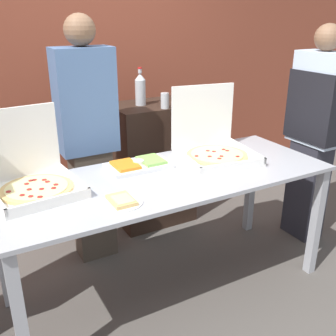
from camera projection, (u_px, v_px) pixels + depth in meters
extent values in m
plane|color=#514C47|center=(168.00, 286.00, 2.74)|extent=(16.00, 16.00, 0.00)
cube|color=brown|center=(78.00, 57.00, 3.61)|extent=(10.00, 0.06, 2.80)
cube|color=#A8AAB2|center=(168.00, 177.00, 2.44)|extent=(2.09, 0.80, 0.02)
cube|color=#A8AAB2|center=(21.00, 324.00, 1.86)|extent=(0.06, 0.06, 0.81)
cube|color=#A8AAB2|center=(316.00, 222.00, 2.75)|extent=(0.06, 0.06, 0.81)
cube|color=#A8AAB2|center=(0.00, 251.00, 2.43)|extent=(0.06, 0.06, 0.81)
cube|color=#A8AAB2|center=(250.00, 186.00, 3.32)|extent=(0.06, 0.06, 0.81)
cube|color=white|center=(37.00, 192.00, 2.18)|extent=(0.49, 0.49, 0.02)
cube|color=white|center=(50.00, 201.00, 2.01)|extent=(0.45, 0.06, 0.04)
cube|color=white|center=(74.00, 178.00, 2.29)|extent=(0.06, 0.45, 0.04)
cube|color=white|center=(20.00, 143.00, 2.28)|extent=(0.45, 0.06, 0.43)
cylinder|color=#DBB26B|center=(37.00, 189.00, 2.18)|extent=(0.39, 0.39, 0.02)
cylinder|color=beige|center=(37.00, 187.00, 2.17)|extent=(0.34, 0.34, 0.00)
cylinder|color=maroon|center=(56.00, 185.00, 2.20)|extent=(0.03, 0.03, 0.00)
cylinder|color=maroon|center=(48.00, 182.00, 2.24)|extent=(0.03, 0.03, 0.00)
cylinder|color=maroon|center=(44.00, 180.00, 2.26)|extent=(0.03, 0.03, 0.00)
cylinder|color=maroon|center=(34.00, 180.00, 2.26)|extent=(0.03, 0.03, 0.00)
cylinder|color=maroon|center=(31.00, 181.00, 2.25)|extent=(0.03, 0.03, 0.00)
cylinder|color=maroon|center=(27.00, 184.00, 2.21)|extent=(0.03, 0.03, 0.00)
cylinder|color=maroon|center=(8.00, 192.00, 2.11)|extent=(0.03, 0.03, 0.00)
cylinder|color=maroon|center=(29.00, 189.00, 2.14)|extent=(0.03, 0.03, 0.00)
cylinder|color=maroon|center=(22.00, 195.00, 2.07)|extent=(0.03, 0.03, 0.00)
cylinder|color=maroon|center=(31.00, 196.00, 2.06)|extent=(0.03, 0.03, 0.00)
cylinder|color=maroon|center=(40.00, 197.00, 2.05)|extent=(0.03, 0.03, 0.00)
cylinder|color=maroon|center=(42.00, 189.00, 2.14)|extent=(0.03, 0.03, 0.00)
cylinder|color=maroon|center=(54.00, 188.00, 2.15)|extent=(0.03, 0.03, 0.00)
cube|color=white|center=(217.00, 158.00, 2.69)|extent=(0.54, 0.54, 0.02)
cube|color=white|center=(234.00, 165.00, 2.48)|extent=(0.47, 0.08, 0.04)
cube|color=white|center=(186.00, 158.00, 2.61)|extent=(0.08, 0.47, 0.04)
cube|color=white|center=(246.00, 150.00, 2.76)|extent=(0.08, 0.47, 0.04)
cube|color=white|center=(202.00, 116.00, 2.82)|extent=(0.47, 0.08, 0.45)
cylinder|color=#DBB26B|center=(217.00, 155.00, 2.69)|extent=(0.42, 0.42, 0.02)
cylinder|color=beige|center=(217.00, 154.00, 2.68)|extent=(0.36, 0.36, 0.00)
cylinder|color=maroon|center=(227.00, 151.00, 2.74)|extent=(0.03, 0.03, 0.00)
cylinder|color=maroon|center=(224.00, 149.00, 2.76)|extent=(0.03, 0.03, 0.00)
cylinder|color=maroon|center=(214.00, 151.00, 2.72)|extent=(0.03, 0.03, 0.00)
cylinder|color=maroon|center=(208.00, 151.00, 2.74)|extent=(0.03, 0.03, 0.00)
cylinder|color=maroon|center=(197.00, 156.00, 2.64)|extent=(0.03, 0.03, 0.00)
cylinder|color=maroon|center=(210.00, 156.00, 2.63)|extent=(0.03, 0.03, 0.00)
cylinder|color=maroon|center=(219.00, 158.00, 2.59)|extent=(0.03, 0.03, 0.00)
cylinder|color=maroon|center=(221.00, 156.00, 2.63)|extent=(0.03, 0.03, 0.00)
cylinder|color=maroon|center=(238.00, 156.00, 2.63)|extent=(0.03, 0.03, 0.00)
cylinder|color=white|center=(122.00, 202.00, 2.08)|extent=(0.23, 0.23, 0.01)
cube|color=#DBB26B|center=(122.00, 200.00, 2.08)|extent=(0.12, 0.17, 0.02)
cube|color=beige|center=(122.00, 199.00, 2.06)|extent=(0.09, 0.12, 0.01)
cube|color=white|center=(139.00, 166.00, 2.54)|extent=(0.41, 0.24, 0.03)
cube|color=orange|center=(125.00, 165.00, 2.49)|extent=(0.14, 0.19, 0.02)
cube|color=#8CC65B|center=(151.00, 160.00, 2.57)|extent=(0.14, 0.19, 0.02)
cylinder|color=white|center=(138.00, 162.00, 2.53)|extent=(0.07, 0.07, 0.02)
cube|color=black|center=(152.00, 164.00, 3.47)|extent=(0.66, 0.49, 1.07)
cylinder|color=#B7BCC1|center=(140.00, 93.00, 3.21)|extent=(0.09, 0.09, 0.21)
cone|color=#B7BCC1|center=(140.00, 77.00, 3.16)|extent=(0.09, 0.09, 0.05)
cylinder|color=#B7BCC1|center=(140.00, 71.00, 3.14)|extent=(0.03, 0.03, 0.04)
cylinder|color=red|center=(140.00, 68.00, 3.13)|extent=(0.03, 0.03, 0.01)
cylinder|color=silver|center=(165.00, 101.00, 3.11)|extent=(0.07, 0.07, 0.12)
cylinder|color=silver|center=(165.00, 93.00, 3.09)|extent=(0.06, 0.06, 0.00)
cube|color=#473D33|center=(93.00, 204.00, 2.98)|extent=(0.28, 0.20, 0.85)
cube|color=#4C6B99|center=(85.00, 101.00, 2.69)|extent=(0.40, 0.22, 0.72)
sphere|color=brown|center=(80.00, 30.00, 2.52)|extent=(0.21, 0.21, 0.21)
cube|color=#2D2D38|center=(306.00, 190.00, 3.25)|extent=(0.20, 0.28, 0.82)
cube|color=silver|center=(319.00, 99.00, 2.98)|extent=(0.22, 0.40, 0.69)
cube|color=black|center=(318.00, 106.00, 3.00)|extent=(0.24, 0.42, 0.53)
sphere|color=brown|center=(328.00, 37.00, 2.81)|extent=(0.19, 0.19, 0.19)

